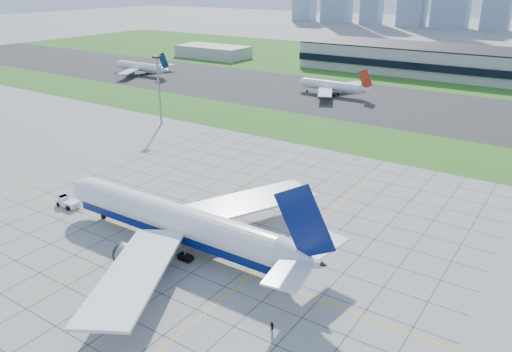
% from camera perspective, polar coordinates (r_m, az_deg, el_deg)
% --- Properties ---
extents(ground, '(1400.00, 1400.00, 0.00)m').
position_cam_1_polar(ground, '(106.94, -7.87, -7.72)').
color(ground, gray).
rests_on(ground, ground).
extents(grass_median, '(700.00, 35.00, 0.04)m').
position_cam_1_polar(grass_median, '(178.45, 11.58, 4.28)').
color(grass_median, '#305F1B').
rests_on(grass_median, ground).
extents(asphalt_taxiway, '(700.00, 75.00, 0.04)m').
position_cam_1_polar(asphalt_taxiway, '(228.67, 17.04, 7.60)').
color(asphalt_taxiway, '#383838').
rests_on(asphalt_taxiway, ground).
extents(grass_far, '(700.00, 145.00, 0.04)m').
position_cam_1_polar(grass_far, '(333.67, 22.97, 11.07)').
color(grass_far, '#305F1B').
rests_on(grass_far, ground).
extents(apron_markings, '(120.00, 130.00, 0.03)m').
position_cam_1_polar(apron_markings, '(114.11, -4.02, -5.55)').
color(apron_markings, '#474744').
rests_on(apron_markings, ground).
extents(service_block, '(50.00, 25.00, 8.00)m').
position_cam_1_polar(service_block, '(360.24, -4.94, 13.98)').
color(service_block, '#B7B7B2').
rests_on(service_block, ground).
extents(light_mast, '(2.50, 2.50, 25.60)m').
position_cam_1_polar(light_mast, '(192.12, -11.09, 10.54)').
color(light_mast, gray).
rests_on(light_mast, ground).
extents(airliner, '(66.38, 67.30, 20.90)m').
position_cam_1_polar(airliner, '(103.81, -9.06, -5.17)').
color(airliner, white).
rests_on(airliner, ground).
extents(pushback_tug, '(8.85, 3.16, 2.46)m').
position_cam_1_polar(pushback_tug, '(130.66, -20.77, -2.80)').
color(pushback_tug, white).
rests_on(pushback_tug, ground).
extents(crew_near, '(0.48, 0.67, 1.71)m').
position_cam_1_polar(crew_near, '(127.99, -20.84, -3.44)').
color(crew_near, black).
rests_on(crew_near, ground).
extents(crew_far, '(1.15, 1.04, 1.92)m').
position_cam_1_polar(crew_far, '(82.15, 1.81, -16.89)').
color(crew_far, black).
rests_on(crew_far, ground).
extents(distant_jet_0, '(38.78, 42.66, 14.08)m').
position_cam_1_polar(distant_jet_0, '(300.28, -12.99, 12.06)').
color(distant_jet_0, white).
rests_on(distant_jet_0, ground).
extents(distant_jet_1, '(34.81, 42.66, 14.08)m').
position_cam_1_polar(distant_jet_1, '(242.49, 8.78, 10.14)').
color(distant_jet_1, white).
rests_on(distant_jet_1, ground).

